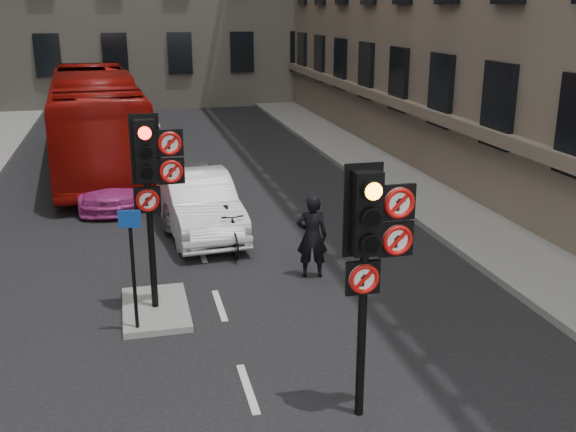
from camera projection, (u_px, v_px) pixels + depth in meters
name	position (u px, v px, depth m)	size (l,w,h in m)	color
pavement_right	(418.00, 187.00, 20.93)	(3.00, 50.00, 0.16)	gray
centre_island	(156.00, 309.00, 12.56)	(1.20, 2.00, 0.12)	gray
signal_near	(372.00, 240.00, 8.69)	(0.91, 0.40, 3.58)	black
signal_far	(152.00, 171.00, 11.78)	(0.91, 0.40, 3.58)	black
car_silver	(194.00, 191.00, 18.18)	(1.64, 4.06, 1.38)	#9C9EA3
car_white	(199.00, 203.00, 16.80)	(1.59, 4.55, 1.50)	white
car_pink	(113.00, 183.00, 19.41)	(1.64, 4.03, 1.17)	#C23992
bus_red	(96.00, 120.00, 23.30)	(2.80, 11.98, 3.34)	#950F0A
motorcycle	(229.00, 231.00, 15.45)	(0.49, 1.75, 1.05)	black
motorcyclist	(312.00, 236.00, 13.98)	(0.65, 0.43, 1.78)	black
info_sign	(132.00, 253.00, 11.29)	(0.37, 0.14, 2.14)	black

